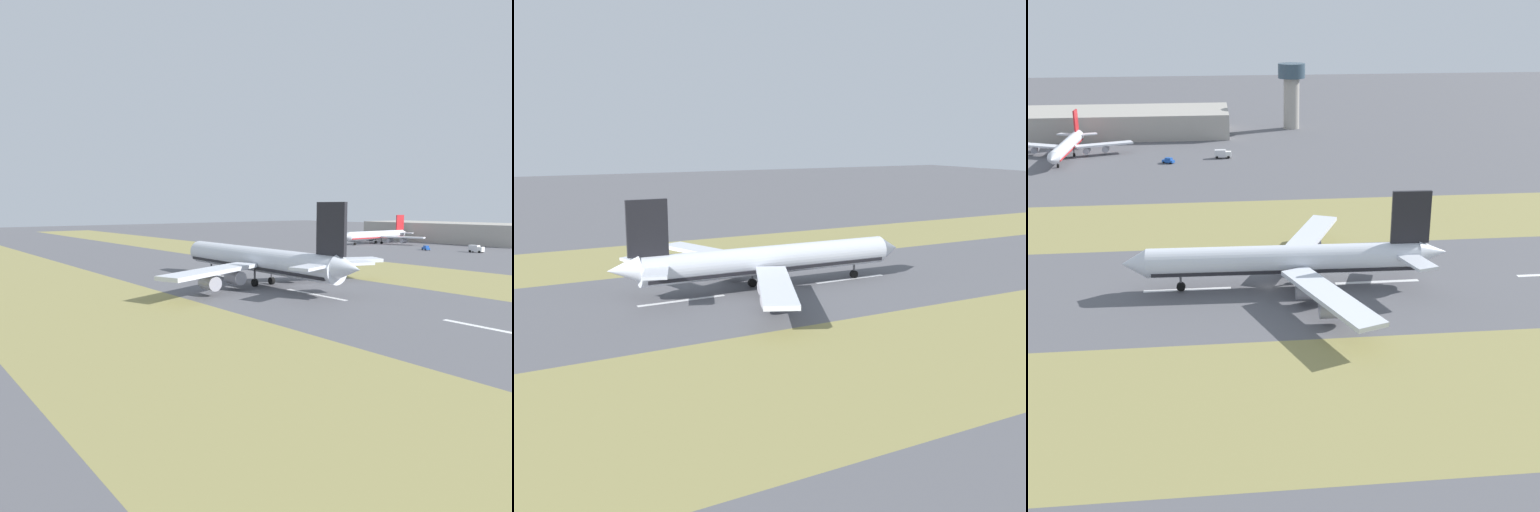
% 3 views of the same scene
% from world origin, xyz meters
% --- Properties ---
extents(ground_plane, '(800.00, 800.00, 0.00)m').
position_xyz_m(ground_plane, '(0.00, 0.00, 0.00)').
color(ground_plane, '#56565B').
extents(grass_median_west, '(40.00, 600.00, 0.01)m').
position_xyz_m(grass_median_west, '(-45.00, 0.00, 0.00)').
color(grass_median_west, olive).
rests_on(grass_median_west, ground).
extents(grass_median_east, '(40.00, 600.00, 0.01)m').
position_xyz_m(grass_median_east, '(45.00, 0.00, 0.00)').
color(grass_median_east, olive).
rests_on(grass_median_east, ground).
extents(centreline_dash_mid, '(1.20, 18.00, 0.01)m').
position_xyz_m(centreline_dash_mid, '(0.00, -23.24, 0.01)').
color(centreline_dash_mid, silver).
rests_on(centreline_dash_mid, ground).
extents(centreline_dash_far, '(1.20, 18.00, 0.01)m').
position_xyz_m(centreline_dash_far, '(0.00, 16.76, 0.01)').
color(centreline_dash_far, silver).
rests_on(centreline_dash_far, ground).
extents(airplane_main_jet, '(64.11, 67.13, 20.20)m').
position_xyz_m(airplane_main_jet, '(-0.99, -5.15, 6.02)').
color(airplane_main_jet, silver).
rests_on(airplane_main_jet, ground).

